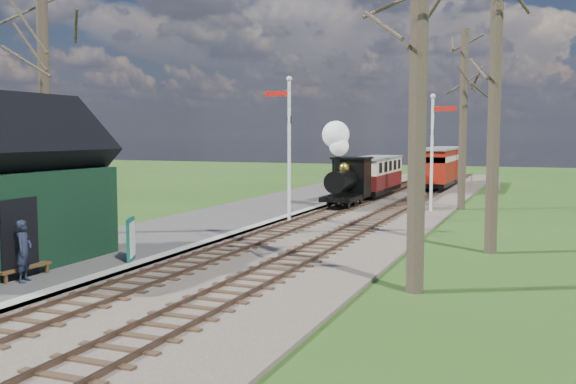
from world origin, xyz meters
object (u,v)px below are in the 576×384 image
at_px(coach, 375,174).
at_px(person, 24,251).
at_px(locomotive, 345,170).
at_px(semaphore_far, 434,144).
at_px(semaphore_near, 288,138).
at_px(bench, 19,261).
at_px(red_carriage_a, 435,168).
at_px(sign_board, 131,239).
at_px(station_shed, 3,191).
at_px(red_carriage_b, 446,164).

height_order(coach, person, coach).
xyz_separation_m(locomotive, coach, (0.01, 6.06, -0.52)).
relative_size(semaphore_far, person, 3.75).
relative_size(semaphore_near, bench, 3.95).
xyz_separation_m(red_carriage_a, person, (-5.00, -31.34, -0.61)).
bearing_deg(person, locomotive, -27.29).
bearing_deg(sign_board, semaphore_near, 85.56).
height_order(red_carriage_a, bench, red_carriage_a).
distance_m(locomotive, bench, 19.17).
xyz_separation_m(semaphore_far, sign_board, (-5.93, -16.09, -2.54)).
distance_m(coach, person, 25.41).
xyz_separation_m(red_carriage_a, sign_board, (-4.15, -28.16, -0.77)).
bearing_deg(station_shed, sign_board, 34.83).
relative_size(locomotive, red_carriage_b, 0.78).
bearing_deg(locomotive, person, -97.06).
distance_m(semaphore_far, sign_board, 17.34).
distance_m(semaphore_near, red_carriage_b, 23.90).
height_order(semaphore_far, bench, semaphore_far).
bearing_deg(semaphore_far, locomotive, -179.56).
relative_size(sign_board, bench, 0.77).
relative_size(sign_board, person, 0.80).
xyz_separation_m(semaphore_far, coach, (-4.37, 6.03, -1.91)).
distance_m(semaphore_near, red_carriage_a, 18.50).
height_order(locomotive, red_carriage_b, locomotive).
bearing_deg(coach, red_carriage_a, 66.73).
bearing_deg(red_carriage_a, sign_board, -98.39).
bearing_deg(coach, person, -95.41).
bearing_deg(red_carriage_b, sign_board, -97.03).
bearing_deg(locomotive, sign_board, -95.48).
height_order(semaphore_far, person, semaphore_far).
height_order(sign_board, person, person).
relative_size(coach, red_carriage_b, 1.25).
xyz_separation_m(station_shed, coach, (4.30, 24.03, -0.82)).
xyz_separation_m(coach, sign_board, (-1.55, -22.12, -0.63)).
bearing_deg(person, red_carriage_b, -27.95).
height_order(semaphore_far, red_carriage_b, semaphore_far).
bearing_deg(red_carriage_a, semaphore_far, -81.64).
relative_size(station_shed, bench, 4.00).
height_order(semaphore_far, red_carriage_a, semaphore_far).
bearing_deg(locomotive, station_shed, -103.41).
distance_m(semaphore_near, sign_board, 10.51).
height_order(station_shed, person, station_shed).
height_order(station_shed, semaphore_near, semaphore_near).
bearing_deg(locomotive, semaphore_far, 0.44).
distance_m(station_shed, semaphore_near, 12.58).
bearing_deg(sign_board, coach, 85.99).
xyz_separation_m(station_shed, person, (1.90, -1.27, -1.31)).
bearing_deg(bench, sign_board, 64.67).
xyz_separation_m(red_carriage_a, red_carriage_b, (0.00, 5.50, 0.00)).
distance_m(coach, sign_board, 22.18).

